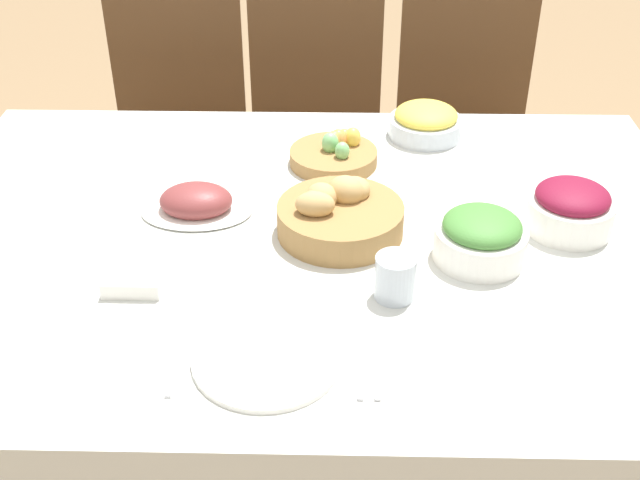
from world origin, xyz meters
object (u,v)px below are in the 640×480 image
object	(u,v)px
chair_far_center	(314,141)
green_salad_bowl	(481,237)
beet_salad_bowl	(571,208)
pineapple_bowl	(426,122)
chair_far_left	(179,139)
drinking_cup	(395,277)
knife	(358,360)
dinner_plate	(267,358)
spoon	(376,360)
chair_far_right	(464,142)
ham_platter	(196,203)
bread_basket	(339,214)
fork	(177,358)
butter_dish	(133,283)
egg_basket	(335,154)

from	to	relation	value
chair_far_center	green_salad_bowl	xyz separation A→B (m)	(0.36, -1.00, 0.29)
beet_salad_bowl	pineapple_bowl	xyz separation A→B (m)	(-0.26, 0.44, -0.01)
chair_far_left	drinking_cup	distance (m)	1.32
knife	drinking_cup	bearing A→B (deg)	68.01
dinner_plate	spoon	bearing A→B (deg)	-0.00
chair_far_right	drinking_cup	distance (m)	1.20
ham_platter	pineapple_bowl	xyz separation A→B (m)	(0.52, 0.39, 0.02)
chair_far_right	knife	bearing A→B (deg)	-106.56
chair_far_center	green_salad_bowl	world-z (taller)	chair_far_center
chair_far_center	ham_platter	bearing A→B (deg)	-102.99
bread_basket	pineapple_bowl	xyz separation A→B (m)	(0.22, 0.46, -0.00)
beet_salad_bowl	green_salad_bowl	size ratio (longest dim) A/B	0.99
chair_far_right	ham_platter	size ratio (longest dim) A/B	3.94
beet_salad_bowl	drinking_cup	distance (m)	0.44
chair_far_center	bread_basket	xyz separation A→B (m)	(0.08, -0.91, 0.28)
bread_basket	green_salad_bowl	xyz separation A→B (m)	(0.28, -0.09, 0.01)
chair_far_right	spoon	size ratio (longest dim) A/B	5.11
chair_far_right	spoon	xyz separation A→B (m)	(-0.34, -1.31, 0.24)
fork	drinking_cup	size ratio (longest dim) A/B	2.17
butter_dish	drinking_cup	bearing A→B (deg)	-1.02
green_salad_bowl	fork	size ratio (longest dim) A/B	0.98
dinner_plate	green_salad_bowl	bearing A→B (deg)	37.97
fork	green_salad_bowl	bearing A→B (deg)	28.55
fork	egg_basket	bearing A→B (deg)	68.84
chair_far_center	ham_platter	xyz separation A→B (m)	(-0.23, -0.84, 0.26)
green_salad_bowl	pineapple_bowl	size ratio (longest dim) A/B	0.97
ham_platter	spoon	size ratio (longest dim) A/B	1.30
bread_basket	egg_basket	size ratio (longest dim) A/B	1.25
knife	spoon	bearing A→B (deg)	-0.87
bread_basket	butter_dish	bearing A→B (deg)	-151.04
pineapple_bowl	butter_dish	size ratio (longest dim) A/B	1.72
bread_basket	butter_dish	xyz separation A→B (m)	(-0.38, -0.21, -0.03)
egg_basket	green_salad_bowl	size ratio (longest dim) A/B	1.15
chair_far_left	ham_platter	xyz separation A→B (m)	(0.21, -0.84, 0.26)
bread_basket	green_salad_bowl	distance (m)	0.29
chair_far_left	dinner_plate	size ratio (longest dim) A/B	3.75
ham_platter	drinking_cup	world-z (taller)	drinking_cup
chair_far_left	bread_basket	bearing A→B (deg)	-62.97
egg_basket	drinking_cup	world-z (taller)	drinking_cup
chair_far_right	egg_basket	bearing A→B (deg)	-124.98
chair_far_right	drinking_cup	bearing A→B (deg)	-105.66
drinking_cup	butter_dish	xyz separation A→B (m)	(-0.49, 0.01, -0.03)
beet_salad_bowl	spoon	bearing A→B (deg)	-134.53
beet_salad_bowl	butter_dish	size ratio (longest dim) A/B	1.66
bread_basket	chair_far_right	bearing A→B (deg)	66.15
bread_basket	drinking_cup	bearing A→B (deg)	-64.74
chair_far_center	drinking_cup	bearing A→B (deg)	-78.71
chair_far_left	pineapple_bowl	xyz separation A→B (m)	(0.73, -0.45, 0.28)
chair_far_center	dinner_plate	bearing A→B (deg)	-89.58
chair_far_left	knife	distance (m)	1.44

